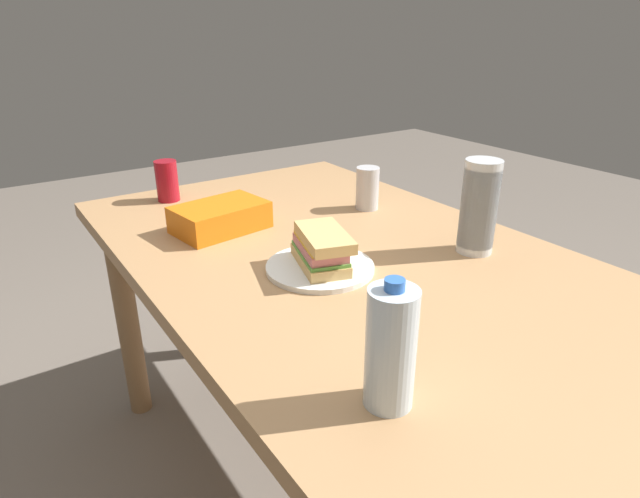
{
  "coord_description": "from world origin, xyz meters",
  "views": [
    {
      "loc": [
        0.85,
        -0.7,
        1.26
      ],
      "look_at": [
        -0.03,
        -0.1,
        0.8
      ],
      "focal_mm": 30.01,
      "sensor_mm": 36.0,
      "label": 1
    }
  ],
  "objects_px": {
    "soda_can_silver": "(367,188)",
    "paper_plate": "(320,267)",
    "soda_can_red": "(167,181)",
    "water_bottle_tall": "(391,348)",
    "chip_bag": "(220,217)",
    "sandwich": "(321,248)",
    "plastic_cup_stack": "(479,207)",
    "dining_table": "(363,298)"
  },
  "relations": [
    {
      "from": "chip_bag",
      "to": "plastic_cup_stack",
      "type": "xyz_separation_m",
      "value": [
        0.47,
        0.44,
        0.08
      ]
    },
    {
      "from": "plastic_cup_stack",
      "to": "soda_can_silver",
      "type": "relative_size",
      "value": 1.81
    },
    {
      "from": "dining_table",
      "to": "soda_can_red",
      "type": "xyz_separation_m",
      "value": [
        -0.69,
        -0.21,
        0.15
      ]
    },
    {
      "from": "paper_plate",
      "to": "soda_can_silver",
      "type": "distance_m",
      "value": 0.44
    },
    {
      "from": "water_bottle_tall",
      "to": "plastic_cup_stack",
      "type": "xyz_separation_m",
      "value": [
        -0.3,
        0.53,
        0.02
      ]
    },
    {
      "from": "paper_plate",
      "to": "soda_can_silver",
      "type": "xyz_separation_m",
      "value": [
        -0.27,
        0.35,
        0.05
      ]
    },
    {
      "from": "paper_plate",
      "to": "water_bottle_tall",
      "type": "relative_size",
      "value": 1.21
    },
    {
      "from": "paper_plate",
      "to": "soda_can_red",
      "type": "bearing_deg",
      "value": -170.89
    },
    {
      "from": "water_bottle_tall",
      "to": "plastic_cup_stack",
      "type": "height_order",
      "value": "plastic_cup_stack"
    },
    {
      "from": "sandwich",
      "to": "chip_bag",
      "type": "bearing_deg",
      "value": -167.18
    },
    {
      "from": "paper_plate",
      "to": "sandwich",
      "type": "relative_size",
      "value": 1.18
    },
    {
      "from": "dining_table",
      "to": "sandwich",
      "type": "height_order",
      "value": "sandwich"
    },
    {
      "from": "soda_can_silver",
      "to": "water_bottle_tall",
      "type": "bearing_deg",
      "value": -36.67
    },
    {
      "from": "paper_plate",
      "to": "chip_bag",
      "type": "distance_m",
      "value": 0.36
    },
    {
      "from": "sandwich",
      "to": "chip_bag",
      "type": "distance_m",
      "value": 0.36
    },
    {
      "from": "dining_table",
      "to": "chip_bag",
      "type": "height_order",
      "value": "chip_bag"
    },
    {
      "from": "water_bottle_tall",
      "to": "sandwich",
      "type": "bearing_deg",
      "value": 158.1
    },
    {
      "from": "soda_can_red",
      "to": "water_bottle_tall",
      "type": "relative_size",
      "value": 0.62
    },
    {
      "from": "water_bottle_tall",
      "to": "soda_can_silver",
      "type": "xyz_separation_m",
      "value": [
        -0.69,
        0.51,
        -0.03
      ]
    },
    {
      "from": "plastic_cup_stack",
      "to": "soda_can_silver",
      "type": "bearing_deg",
      "value": -177.59
    },
    {
      "from": "dining_table",
      "to": "water_bottle_tall",
      "type": "xyz_separation_m",
      "value": [
        0.39,
        -0.27,
        0.18
      ]
    },
    {
      "from": "dining_table",
      "to": "sandwich",
      "type": "xyz_separation_m",
      "value": [
        -0.02,
        -0.1,
        0.14
      ]
    },
    {
      "from": "sandwich",
      "to": "soda_can_red",
      "type": "bearing_deg",
      "value": -170.88
    },
    {
      "from": "chip_bag",
      "to": "dining_table",
      "type": "bearing_deg",
      "value": 107.54
    },
    {
      "from": "water_bottle_tall",
      "to": "soda_can_silver",
      "type": "height_order",
      "value": "water_bottle_tall"
    },
    {
      "from": "water_bottle_tall",
      "to": "plastic_cup_stack",
      "type": "bearing_deg",
      "value": 119.71
    },
    {
      "from": "soda_can_silver",
      "to": "paper_plate",
      "type": "bearing_deg",
      "value": -52.28
    },
    {
      "from": "plastic_cup_stack",
      "to": "soda_can_red",
      "type": "bearing_deg",
      "value": -149.14
    },
    {
      "from": "soda_can_red",
      "to": "water_bottle_tall",
      "type": "height_order",
      "value": "water_bottle_tall"
    },
    {
      "from": "chip_bag",
      "to": "water_bottle_tall",
      "type": "distance_m",
      "value": 0.77
    },
    {
      "from": "dining_table",
      "to": "plastic_cup_stack",
      "type": "height_order",
      "value": "plastic_cup_stack"
    },
    {
      "from": "chip_bag",
      "to": "soda_can_silver",
      "type": "height_order",
      "value": "soda_can_silver"
    },
    {
      "from": "chip_bag",
      "to": "plastic_cup_stack",
      "type": "relative_size",
      "value": 1.04
    },
    {
      "from": "dining_table",
      "to": "sandwich",
      "type": "distance_m",
      "value": 0.18
    },
    {
      "from": "chip_bag",
      "to": "sandwich",
      "type": "bearing_deg",
      "value": 94.34
    },
    {
      "from": "water_bottle_tall",
      "to": "dining_table",
      "type": "bearing_deg",
      "value": 145.64
    },
    {
      "from": "sandwich",
      "to": "water_bottle_tall",
      "type": "bearing_deg",
      "value": -21.9
    },
    {
      "from": "sandwich",
      "to": "soda_can_red",
      "type": "distance_m",
      "value": 0.68
    },
    {
      "from": "plastic_cup_stack",
      "to": "soda_can_silver",
      "type": "distance_m",
      "value": 0.39
    },
    {
      "from": "dining_table",
      "to": "paper_plate",
      "type": "bearing_deg",
      "value": -104.38
    },
    {
      "from": "paper_plate",
      "to": "soda_can_red",
      "type": "xyz_separation_m",
      "value": [
        -0.66,
        -0.11,
        0.05
      ]
    },
    {
      "from": "dining_table",
      "to": "paper_plate",
      "type": "distance_m",
      "value": 0.14
    }
  ]
}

